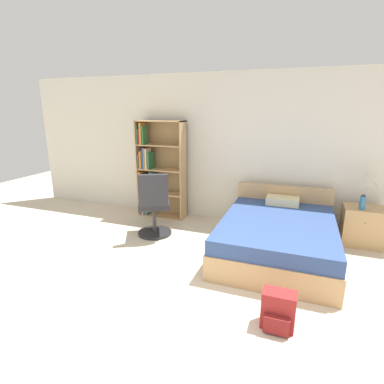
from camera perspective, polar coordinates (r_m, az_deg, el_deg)
ground_plane at (r=2.90m, az=-2.31°, el=-27.68°), size 14.00×14.00×0.00m
wall_back at (r=5.29m, az=11.15°, el=7.75°), size 9.00×0.06×2.60m
bookshelf at (r=5.66m, az=-6.93°, el=4.10°), size 0.90×0.32×1.79m
bed at (r=4.42m, az=15.94°, el=-7.97°), size 1.51×2.00×0.78m
office_chair at (r=4.77m, az=-7.26°, el=-2.84°), size 0.67×0.71×1.06m
nightstand at (r=5.21m, az=29.59°, el=-5.62°), size 0.55×0.47×0.58m
table_lamp at (r=5.00m, az=30.51°, el=1.83°), size 0.25×0.25×0.50m
water_bottle at (r=4.98m, az=29.72°, el=-1.76°), size 0.08×0.08×0.22m
backpack_red at (r=3.10m, az=16.07°, el=-20.96°), size 0.31×0.24×0.36m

